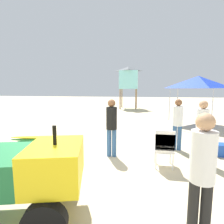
% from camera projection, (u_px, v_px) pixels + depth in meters
% --- Properties ---
extents(ground, '(80.00, 80.00, 0.00)m').
position_uv_depth(ground, '(71.00, 180.00, 4.06)').
color(ground, beige).
extents(utility_cart, '(2.77, 1.86, 1.50)m').
position_uv_depth(utility_cart, '(3.00, 172.00, 2.75)').
color(utility_cart, '#1E6B38').
rests_on(utility_cart, ground).
extents(stacked_plastic_chairs, '(0.48, 0.48, 1.02)m').
position_uv_depth(stacked_plastic_chairs, '(164.00, 145.00, 4.61)').
color(stacked_plastic_chairs, white).
rests_on(stacked_plastic_chairs, ground).
extents(surfboard_pile, '(2.35, 0.72, 0.24)m').
position_uv_depth(surfboard_pile, '(42.00, 139.00, 6.86)').
color(surfboard_pile, green).
rests_on(surfboard_pile, ground).
extents(lifeguard_near_left, '(0.32, 0.32, 1.72)m').
position_uv_depth(lifeguard_near_left, '(178.00, 121.00, 5.92)').
color(lifeguard_near_left, '#33598C').
rests_on(lifeguard_near_left, ground).
extents(lifeguard_near_center, '(0.32, 0.32, 1.75)m').
position_uv_depth(lifeguard_near_center, '(202.00, 127.00, 4.90)').
color(lifeguard_near_center, '#194C19').
rests_on(lifeguard_near_center, ground).
extents(lifeguard_near_right, '(0.32, 0.32, 1.75)m').
position_uv_depth(lifeguard_near_right, '(112.00, 124.00, 5.35)').
color(lifeguard_near_right, '#33598C').
rests_on(lifeguard_near_right, ground).
extents(lifeguard_far_right, '(0.32, 0.32, 1.76)m').
position_uv_depth(lifeguard_far_right, '(202.00, 169.00, 2.32)').
color(lifeguard_far_right, black).
rests_on(lifeguard_far_right, ground).
extents(popup_canopy, '(2.65, 2.65, 2.76)m').
position_uv_depth(popup_canopy, '(198.00, 82.00, 9.97)').
color(popup_canopy, '#B2B2B7').
rests_on(popup_canopy, ground).
extents(lifeguard_tower, '(1.98, 1.98, 4.27)m').
position_uv_depth(lifeguard_tower, '(129.00, 78.00, 18.17)').
color(lifeguard_tower, olive).
rests_on(lifeguard_tower, ground).
extents(cooler_box, '(0.46, 0.38, 0.37)m').
position_uv_depth(cooler_box, '(221.00, 150.00, 5.53)').
color(cooler_box, blue).
rests_on(cooler_box, ground).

